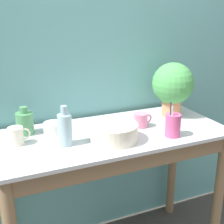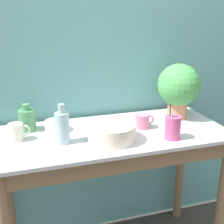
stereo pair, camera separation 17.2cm
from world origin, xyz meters
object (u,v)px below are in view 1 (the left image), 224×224
object	(u,v)px
bottle_tall	(65,129)
utensil_cup	(173,125)
bowl_wash_large	(114,132)
potted_plant	(173,85)
bowl_small_enamel_white	(54,128)
mug_cream	(16,136)
bottle_short	(25,123)
mug_pink	(141,120)

from	to	relation	value
bottle_tall	utensil_cup	distance (m)	0.58
bottle_tall	bowl_wash_large	bearing A→B (deg)	-10.14
potted_plant	bowl_wash_large	bearing A→B (deg)	-156.79
bottle_tall	bowl_small_enamel_white	bearing A→B (deg)	94.02
mug_cream	utensil_cup	world-z (taller)	utensil_cup
bowl_wash_large	bottle_short	bearing A→B (deg)	146.13
potted_plant	bowl_small_enamel_white	xyz separation A→B (m)	(-0.77, 0.01, -0.17)
bowl_small_enamel_white	mug_cream	bearing A→B (deg)	-160.30
mug_pink	bowl_small_enamel_white	bearing A→B (deg)	167.15
mug_cream	mug_pink	world-z (taller)	mug_cream
potted_plant	utensil_cup	size ratio (longest dim) A/B	1.77
bottle_tall	utensil_cup	bearing A→B (deg)	-12.06
bottle_short	utensil_cup	bearing A→B (deg)	-25.89
bottle_tall	utensil_cup	xyz separation A→B (m)	(0.57, -0.12, -0.02)
mug_cream	bowl_small_enamel_white	size ratio (longest dim) A/B	0.94
mug_cream	utensil_cup	xyz separation A→B (m)	(0.79, -0.23, 0.02)
potted_plant	bowl_wash_large	size ratio (longest dim) A/B	1.36
potted_plant	bottle_tall	size ratio (longest dim) A/B	1.65
bottle_short	mug_cream	size ratio (longest dim) A/B	1.39
bottle_short	bowl_small_enamel_white	size ratio (longest dim) A/B	1.30
bowl_wash_large	bottle_tall	xyz separation A→B (m)	(-0.25, 0.04, 0.04)
mug_pink	bottle_tall	bearing A→B (deg)	-171.50
potted_plant	bowl_small_enamel_white	world-z (taller)	potted_plant
potted_plant	bowl_small_enamel_white	distance (m)	0.79
potted_plant	bowl_small_enamel_white	size ratio (longest dim) A/B	2.87
bowl_wash_large	bottle_short	world-z (taller)	bottle_short
mug_pink	utensil_cup	distance (m)	0.21
bottle_short	mug_pink	world-z (taller)	bottle_short
bowl_wash_large	bottle_short	size ratio (longest dim) A/B	1.62
mug_pink	bowl_small_enamel_white	xyz separation A→B (m)	(-0.49, 0.11, -0.01)
mug_pink	mug_cream	bearing A→B (deg)	177.15
potted_plant	mug_pink	distance (m)	0.34
bottle_short	mug_pink	size ratio (longest dim) A/B	1.36
bottle_tall	mug_pink	bearing A→B (deg)	8.50
mug_cream	utensil_cup	bearing A→B (deg)	-15.98
bottle_short	mug_cream	distance (m)	0.14
mug_pink	utensil_cup	bearing A→B (deg)	-64.78
bowl_wash_large	potted_plant	bearing A→B (deg)	23.21
bowl_wash_large	bottle_tall	distance (m)	0.26
bottle_tall	mug_cream	xyz separation A→B (m)	(-0.23, 0.11, -0.04)
mug_pink	bowl_wash_large	bearing A→B (deg)	-152.75
bowl_wash_large	bowl_small_enamel_white	bearing A→B (deg)	139.21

